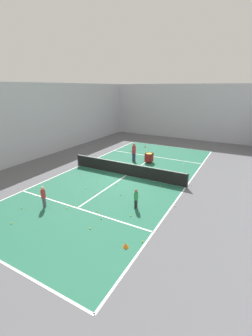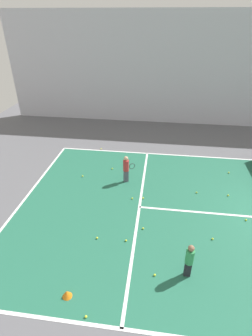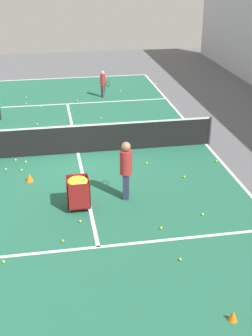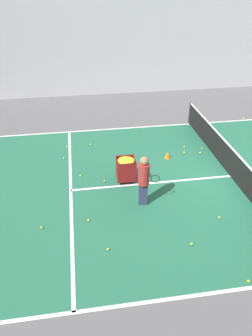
# 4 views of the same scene
# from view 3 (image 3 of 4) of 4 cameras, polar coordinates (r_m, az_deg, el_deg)

# --- Properties ---
(ground_plane) EXTENTS (35.15, 35.15, 0.00)m
(ground_plane) POSITION_cam_3_polar(r_m,az_deg,el_deg) (16.57, -5.87, 1.82)
(ground_plane) COLOR #5B5B60
(court_playing_area) EXTENTS (9.43, 21.11, 0.00)m
(court_playing_area) POSITION_cam_3_polar(r_m,az_deg,el_deg) (16.57, -5.87, 1.82)
(court_playing_area) COLOR #23664C
(court_playing_area) RESTS_ON ground
(line_baseline_near) EXTENTS (9.43, 0.10, 0.00)m
(line_baseline_near) POSITION_cam_3_polar(r_m,az_deg,el_deg) (26.57, -7.83, 10.79)
(line_baseline_near) COLOR white
(line_baseline_near) RESTS_ON ground
(line_sideline_left) EXTENTS (0.10, 21.11, 0.00)m
(line_sideline_left) POSITION_cam_3_polar(r_m,az_deg,el_deg) (17.50, 9.71, 2.90)
(line_sideline_left) COLOR white
(line_sideline_left) RESTS_ON ground
(line_service_near) EXTENTS (9.43, 0.10, 0.00)m
(line_service_near) POSITION_cam_3_polar(r_m,az_deg,el_deg) (22.01, -7.16, 7.77)
(line_service_near) COLOR white
(line_service_near) RESTS_ON ground
(line_service_far) EXTENTS (9.43, 0.10, 0.00)m
(line_service_far) POSITION_cam_3_polar(r_m,az_deg,el_deg) (11.49, -3.40, -9.59)
(line_service_far) COLOR white
(line_service_far) RESTS_ON ground
(line_centre_service) EXTENTS (0.10, 11.61, 0.00)m
(line_centre_service) POSITION_cam_3_polar(r_m,az_deg,el_deg) (16.57, -5.87, 1.83)
(line_centre_service) COLOR white
(line_centre_service) RESTS_ON ground
(tennis_net) EXTENTS (9.73, 0.10, 1.04)m
(tennis_net) POSITION_cam_3_polar(r_m,az_deg,el_deg) (16.36, -5.96, 3.55)
(tennis_net) COLOR #2D2D33
(tennis_net) RESTS_ON ground
(player_near_baseline) EXTENTS (0.44, 0.55, 1.29)m
(player_near_baseline) POSITION_cam_3_polar(r_m,az_deg,el_deg) (22.69, -2.82, 10.39)
(player_near_baseline) COLOR #4C4C56
(player_near_baseline) RESTS_ON ground
(coach_at_net) EXTENTS (0.43, 0.71, 1.74)m
(coach_at_net) POSITION_cam_3_polar(r_m,az_deg,el_deg) (13.11, -0.00, 0.17)
(coach_at_net) COLOR #2D3351
(coach_at_net) RESTS_ON ground
(ball_cart) EXTENTS (0.61, 0.65, 0.92)m
(ball_cart) POSITION_cam_3_polar(r_m,az_deg,el_deg) (12.81, -5.88, -2.33)
(ball_cart) COLOR maroon
(ball_cart) RESTS_ON ground
(training_cone_0) EXTENTS (0.19, 0.19, 0.25)m
(training_cone_0) POSITION_cam_3_polar(r_m,az_deg,el_deg) (9.70, 12.92, -17.11)
(training_cone_0) COLOR orange
(training_cone_0) RESTS_ON ground
(training_cone_1) EXTENTS (0.24, 0.24, 0.27)m
(training_cone_1) POSITION_cam_3_polar(r_m,az_deg,el_deg) (14.74, -11.69, -1.12)
(training_cone_1) COLOR orange
(training_cone_1) RESTS_ON ground
(tennis_ball_1) EXTENTS (0.07, 0.07, 0.07)m
(tennis_ball_1) POSITION_cam_3_polar(r_m,az_deg,el_deg) (25.19, 3.72, 10.24)
(tennis_ball_1) COLOR yellow
(tennis_ball_1) RESTS_ON ground
(tennis_ball_2) EXTENTS (0.07, 0.07, 0.07)m
(tennis_ball_2) POSITION_cam_3_polar(r_m,az_deg,el_deg) (15.63, 2.53, 0.59)
(tennis_ball_2) COLOR yellow
(tennis_ball_2) RESTS_ON ground
(tennis_ball_3) EXTENTS (0.07, 0.07, 0.07)m
(tennis_ball_3) POSITION_cam_3_polar(r_m,az_deg,el_deg) (24.89, -3.18, 10.06)
(tennis_ball_3) COLOR yellow
(tennis_ball_3) RESTS_ON ground
(tennis_ball_4) EXTENTS (0.07, 0.07, 0.07)m
(tennis_ball_4) POSITION_cam_3_polar(r_m,az_deg,el_deg) (22.35, -5.97, 8.19)
(tennis_ball_4) COLOR yellow
(tennis_ball_4) RESTS_ON ground
(tennis_ball_5) EXTENTS (0.07, 0.07, 0.07)m
(tennis_ball_5) POSITION_cam_3_polar(r_m,az_deg,el_deg) (23.21, -12.07, 8.41)
(tennis_ball_5) COLOR yellow
(tennis_ball_5) RESTS_ON ground
(tennis_ball_6) EXTENTS (0.07, 0.07, 0.07)m
(tennis_ball_6) POSITION_cam_3_polar(r_m,az_deg,el_deg) (12.15, 4.30, -7.30)
(tennis_ball_6) COLOR yellow
(tennis_ball_6) RESTS_ON ground
(tennis_ball_9) EXTENTS (0.07, 0.07, 0.07)m
(tennis_ball_9) POSITION_cam_3_polar(r_m,az_deg,el_deg) (18.68, -2.62, 4.82)
(tennis_ball_9) COLOR yellow
(tennis_ball_9) RESTS_ON ground
(tennis_ball_10) EXTENTS (0.07, 0.07, 0.07)m
(tennis_ball_10) POSITION_cam_3_polar(r_m,az_deg,el_deg) (18.23, -7.17, 4.11)
(tennis_ball_10) COLOR yellow
(tennis_ball_10) RESTS_ON ground
(tennis_ball_11) EXTENTS (0.07, 0.07, 0.07)m
(tennis_ball_11) POSITION_cam_3_polar(r_m,az_deg,el_deg) (11.30, -14.71, -10.99)
(tennis_ball_11) COLOR yellow
(tennis_ball_11) RESTS_ON ground
(tennis_ball_12) EXTENTS (0.07, 0.07, 0.07)m
(tennis_ball_12) POSITION_cam_3_polar(r_m,az_deg,el_deg) (16.08, -12.14, 0.74)
(tennis_ball_12) COLOR yellow
(tennis_ball_12) RESTS_ON ground
(tennis_ball_13) EXTENTS (0.07, 0.07, 0.07)m
(tennis_ball_13) POSITION_cam_3_polar(r_m,az_deg,el_deg) (14.81, 7.11, -1.06)
(tennis_ball_13) COLOR yellow
(tennis_ball_13) RESTS_ON ground
(tennis_ball_15) EXTENTS (0.07, 0.07, 0.07)m
(tennis_ball_15) POSITION_cam_3_polar(r_m,az_deg,el_deg) (11.08, 6.63, -11.00)
(tennis_ball_15) COLOR yellow
(tennis_ball_15) RESTS_ON ground
(tennis_ball_16) EXTENTS (0.07, 0.07, 0.07)m
(tennis_ball_16) POSITION_cam_3_polar(r_m,az_deg,el_deg) (22.26, -12.06, 7.69)
(tennis_ball_16) COLOR yellow
(tennis_ball_16) RESTS_ON ground
(tennis_ball_17) EXTENTS (0.07, 0.07, 0.07)m
(tennis_ball_17) POSITION_cam_3_polar(r_m,az_deg,el_deg) (15.69, -14.44, -0.14)
(tennis_ball_17) COLOR yellow
(tennis_ball_17) RESTS_ON ground
(tennis_ball_18) EXTENTS (0.07, 0.07, 0.07)m
(tennis_ball_18) POSITION_cam_3_polar(r_m,az_deg,el_deg) (16.29, -13.32, 0.96)
(tennis_ball_18) COLOR yellow
(tennis_ball_18) RESTS_ON ground
(tennis_ball_20) EXTENTS (0.07, 0.07, 0.07)m
(tennis_ball_20) POSITION_cam_3_polar(r_m,az_deg,el_deg) (12.45, -5.60, -6.47)
(tennis_ball_20) COLOR yellow
(tennis_ball_20) RESTS_ON ground
(tennis_ball_21) EXTENTS (0.07, 0.07, 0.07)m
(tennis_ball_21) POSITION_cam_3_polar(r_m,az_deg,el_deg) (19.50, -10.78, 5.28)
(tennis_ball_21) COLOR yellow
(tennis_ball_21) RESTS_ON ground
(tennis_ball_22) EXTENTS (0.07, 0.07, 0.07)m
(tennis_ball_22) POSITION_cam_3_polar(r_m,az_deg,el_deg) (21.74, -10.34, 7.42)
(tennis_ball_22) COLOR yellow
(tennis_ball_22) RESTS_ON ground
(tennis_ball_23) EXTENTS (0.07, 0.07, 0.07)m
(tennis_ball_23) POSITION_cam_3_polar(r_m,az_deg,el_deg) (21.93, -5.65, 7.87)
(tennis_ball_23) COLOR yellow
(tennis_ball_23) RESTS_ON ground
(tennis_ball_24) EXTENTS (0.07, 0.07, 0.07)m
(tennis_ball_24) POSITION_cam_3_polar(r_m,az_deg,el_deg) (18.64, 3.36, 4.76)
(tennis_ball_24) COLOR yellow
(tennis_ball_24) RESTS_ON ground
(tennis_ball_25) EXTENTS (0.07, 0.07, 0.07)m
(tennis_ball_25) POSITION_cam_3_polar(r_m,az_deg,el_deg) (15.50, -12.60, -0.26)
(tennis_ball_25) COLOR yellow
(tennis_ball_25) RESTS_ON ground
(tennis_ball_28) EXTENTS (0.07, 0.07, 0.07)m
(tennis_ball_28) POSITION_cam_3_polar(r_m,az_deg,el_deg) (16.08, 10.96, 0.85)
(tennis_ball_28) COLOR yellow
(tennis_ball_28) RESTS_ON ground
(tennis_ball_29) EXTENTS (0.07, 0.07, 0.07)m
(tennis_ball_29) POSITION_cam_3_polar(r_m,az_deg,el_deg) (23.81, -0.68, 9.39)
(tennis_ball_29) COLOR yellow
(tennis_ball_29) RESTS_ON ground
(tennis_ball_31) EXTENTS (0.07, 0.07, 0.07)m
(tennis_ball_31) POSITION_cam_3_polar(r_m,az_deg,el_deg) (12.85, 9.34, -5.61)
(tennis_ball_31) COLOR yellow
(tennis_ball_31) RESTS_ON ground
(tennis_ball_33) EXTENTS (0.07, 0.07, 0.07)m
(tennis_ball_33) POSITION_cam_3_polar(r_m,az_deg,el_deg) (19.89, -3.06, 6.10)
(tennis_ball_33) COLOR yellow
(tennis_ball_33) RESTS_ON ground
(tennis_ball_34) EXTENTS (0.07, 0.07, 0.07)m
(tennis_ball_34) POSITION_cam_3_polar(r_m,az_deg,el_deg) (11.73, -7.72, -8.79)
(tennis_ball_34) COLOR yellow
(tennis_ball_34) RESTS_ON ground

